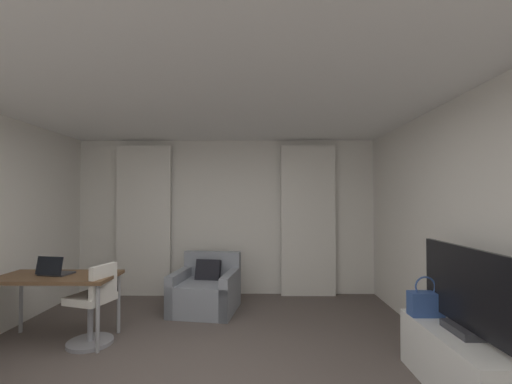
% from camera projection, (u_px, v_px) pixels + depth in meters
% --- Properties ---
extents(wall_window, '(5.12, 0.06, 2.60)m').
position_uv_depth(wall_window, '(226.00, 217.00, 5.69)').
color(wall_window, silver).
rests_on(wall_window, ground).
extents(wall_right, '(0.06, 6.12, 2.60)m').
position_uv_depth(wall_right, '(508.00, 236.00, 2.64)').
color(wall_right, silver).
rests_on(wall_right, ground).
extents(ceiling, '(5.12, 6.12, 0.06)m').
position_uv_depth(ceiling, '(191.00, 71.00, 2.69)').
color(ceiling, white).
rests_on(ceiling, wall_left).
extents(curtain_left_panel, '(0.90, 0.06, 2.50)m').
position_uv_depth(curtain_left_panel, '(144.00, 220.00, 5.57)').
color(curtain_left_panel, silver).
rests_on(curtain_left_panel, ground).
extents(curtain_right_panel, '(0.90, 0.06, 2.50)m').
position_uv_depth(curtain_right_panel, '(308.00, 220.00, 5.55)').
color(curtain_right_panel, silver).
rests_on(curtain_right_panel, ground).
extents(armchair, '(0.98, 0.97, 0.79)m').
position_uv_depth(armchair, '(206.00, 291.00, 4.79)').
color(armchair, gray).
rests_on(armchair, ground).
extents(desk, '(1.28, 0.62, 0.74)m').
position_uv_depth(desk, '(57.00, 281.00, 3.74)').
color(desk, brown).
rests_on(desk, ground).
extents(desk_chair, '(0.50, 0.50, 0.88)m').
position_uv_depth(desk_chair, '(93.00, 309.00, 3.66)').
color(desk_chair, gray).
rests_on(desk_chair, ground).
extents(laptop, '(0.36, 0.30, 0.22)m').
position_uv_depth(laptop, '(54.00, 271.00, 3.76)').
color(laptop, '#2D2D33').
rests_on(laptop, desk).
extents(tv_console, '(0.52, 1.20, 0.50)m').
position_uv_depth(tv_console, '(464.00, 364.00, 2.71)').
color(tv_console, white).
rests_on(tv_console, ground).
extents(tv_flatscreen, '(0.20, 1.11, 0.71)m').
position_uv_depth(tv_flatscreen, '(463.00, 292.00, 2.71)').
color(tv_flatscreen, '#333338').
rests_on(tv_flatscreen, tv_console).
extents(handbag_primary, '(0.30, 0.14, 0.37)m').
position_uv_depth(handbag_primary, '(426.00, 303.00, 3.12)').
color(handbag_primary, '#335193').
rests_on(handbag_primary, tv_console).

